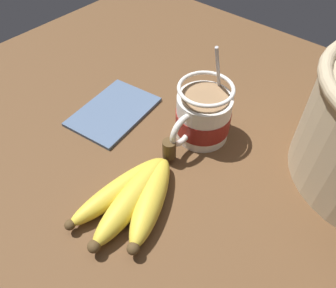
{
  "coord_description": "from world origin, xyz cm",
  "views": [
    {
      "loc": [
        24.13,
        24.13,
        40.39
      ],
      "look_at": [
        0.45,
        3.82,
        6.64
      ],
      "focal_mm": 35.0,
      "sensor_mm": 36.0,
      "label": 1
    }
  ],
  "objects": [
    {
      "name": "napkin",
      "position": [
        -1.93,
        -10.56,
        2.81
      ],
      "size": [
        15.72,
        11.97,
        0.6
      ],
      "color": "slate",
      "rests_on": "table"
    },
    {
      "name": "banana_bunch",
      "position": [
        8.6,
        5.1,
        4.2
      ],
      "size": [
        18.09,
        11.23,
        4.07
      ],
      "color": "#4C381E",
      "rests_on": "table"
    },
    {
      "name": "coffee_mug",
      "position": [
        -7.55,
        3.97,
        6.51
      ],
      "size": [
        13.2,
        8.52,
        15.13
      ],
      "color": "white",
      "rests_on": "table"
    },
    {
      "name": "table",
      "position": [
        0.0,
        0.0,
        1.25
      ],
      "size": [
        93.06,
        93.06,
        2.51
      ],
      "color": "brown",
      "rests_on": "ground"
    }
  ]
}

